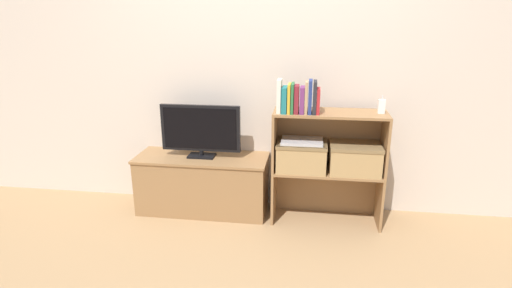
# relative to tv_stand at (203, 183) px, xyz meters

# --- Properties ---
(ground_plane) EXTENTS (16.00, 16.00, 0.00)m
(ground_plane) POSITION_rel_tv_stand_xyz_m (0.46, -0.20, -0.25)
(ground_plane) COLOR #A37F56
(wall_back) EXTENTS (10.00, 0.05, 2.40)m
(wall_back) POSITION_rel_tv_stand_xyz_m (0.46, 0.24, 0.95)
(wall_back) COLOR beige
(wall_back) RESTS_ON ground_plane
(tv_stand) EXTENTS (1.10, 0.42, 0.49)m
(tv_stand) POSITION_rel_tv_stand_xyz_m (0.00, 0.00, 0.00)
(tv_stand) COLOR olive
(tv_stand) RESTS_ON ground_plane
(tv) EXTENTS (0.66, 0.14, 0.44)m
(tv) POSITION_rel_tv_stand_xyz_m (0.00, -0.00, 0.48)
(tv) COLOR black
(tv) RESTS_ON tv_stand
(bookshelf_lower_tier) EXTENTS (0.87, 0.33, 0.44)m
(bookshelf_lower_tier) POSITION_rel_tv_stand_xyz_m (1.04, 0.02, 0.04)
(bookshelf_lower_tier) COLOR olive
(bookshelf_lower_tier) RESTS_ON ground_plane
(bookshelf_upper_tier) EXTENTS (0.87, 0.33, 0.47)m
(bookshelf_upper_tier) POSITION_rel_tv_stand_xyz_m (1.04, 0.03, 0.50)
(bookshelf_upper_tier) COLOR olive
(bookshelf_upper_tier) RESTS_ON bookshelf_lower_tier
(book_ivory) EXTENTS (0.03, 0.13, 0.25)m
(book_ivory) POSITION_rel_tv_stand_xyz_m (0.65, -0.10, 0.79)
(book_ivory) COLOR silver
(book_ivory) RESTS_ON bookshelf_upper_tier
(book_teal) EXTENTS (0.04, 0.15, 0.19)m
(book_teal) POSITION_rel_tv_stand_xyz_m (0.69, -0.10, 0.77)
(book_teal) COLOR #1E7075
(book_teal) RESTS_ON bookshelf_upper_tier
(book_mustard) EXTENTS (0.02, 0.15, 0.22)m
(book_mustard) POSITION_rel_tv_stand_xyz_m (0.72, -0.10, 0.78)
(book_mustard) COLOR gold
(book_mustard) RESTS_ON bookshelf_upper_tier
(book_forest) EXTENTS (0.02, 0.15, 0.22)m
(book_forest) POSITION_rel_tv_stand_xyz_m (0.75, -0.10, 0.78)
(book_forest) COLOR #286638
(book_forest) RESTS_ON bookshelf_upper_tier
(book_maroon) EXTENTS (0.03, 0.14, 0.21)m
(book_maroon) POSITION_rel_tv_stand_xyz_m (0.78, -0.10, 0.77)
(book_maroon) COLOR maroon
(book_maroon) RESTS_ON bookshelf_upper_tier
(book_plum) EXTENTS (0.03, 0.14, 0.20)m
(book_plum) POSITION_rel_tv_stand_xyz_m (0.82, -0.10, 0.77)
(book_plum) COLOR #6B2D66
(book_plum) RESTS_ON bookshelf_upper_tier
(book_tan) EXTENTS (0.02, 0.13, 0.24)m
(book_tan) POSITION_rel_tv_stand_xyz_m (0.85, -0.10, 0.79)
(book_tan) COLOR tan
(book_tan) RESTS_ON bookshelf_upper_tier
(book_navy) EXTENTS (0.03, 0.14, 0.25)m
(book_navy) POSITION_rel_tv_stand_xyz_m (0.88, -0.10, 0.79)
(book_navy) COLOR navy
(book_navy) RESTS_ON bookshelf_upper_tier
(book_charcoal) EXTENTS (0.03, 0.15, 0.24)m
(book_charcoal) POSITION_rel_tv_stand_xyz_m (0.91, -0.10, 0.79)
(book_charcoal) COLOR #232328
(book_charcoal) RESTS_ON bookshelf_upper_tier
(book_crimson) EXTENTS (0.02, 0.13, 0.19)m
(book_crimson) POSITION_rel_tv_stand_xyz_m (0.94, -0.10, 0.76)
(book_crimson) COLOR #B22328
(book_crimson) RESTS_ON bookshelf_upper_tier
(baby_monitor) EXTENTS (0.05, 0.04, 0.14)m
(baby_monitor) POSITION_rel_tv_stand_xyz_m (1.41, -0.04, 0.72)
(baby_monitor) COLOR white
(baby_monitor) RESTS_ON bookshelf_upper_tier
(storage_basket_left) EXTENTS (0.39, 0.30, 0.23)m
(storage_basket_left) POSITION_rel_tv_stand_xyz_m (0.83, -0.05, 0.32)
(storage_basket_left) COLOR tan
(storage_basket_left) RESTS_ON bookshelf_lower_tier
(storage_basket_right) EXTENTS (0.39, 0.30, 0.23)m
(storage_basket_right) POSITION_rel_tv_stand_xyz_m (1.24, -0.05, 0.32)
(storage_basket_right) COLOR tan
(storage_basket_right) RESTS_ON bookshelf_lower_tier
(laptop) EXTENTS (0.32, 0.23, 0.02)m
(laptop) POSITION_rel_tv_stand_xyz_m (0.83, -0.05, 0.43)
(laptop) COLOR #BCBCC1
(laptop) RESTS_ON storage_basket_left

